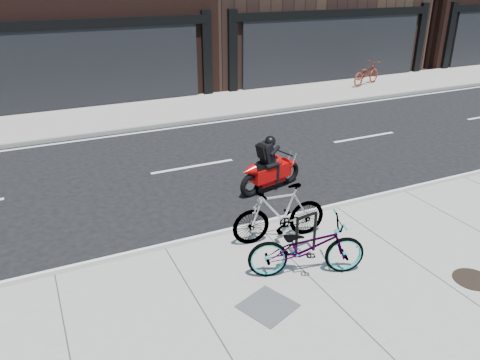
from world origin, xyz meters
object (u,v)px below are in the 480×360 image
bike_rack (306,231)px  motorcycle (273,167)px  utility_grate (268,306)px  manhole_cover (473,279)px  bicycle_rear (280,213)px  bicycle_front (307,247)px  bicycle_far (366,73)px

bike_rack → motorcycle: 3.21m
bike_rack → utility_grate: bearing=-142.1°
bike_rack → manhole_cover: bike_rack is taller
bicycle_rear → motorcycle: motorcycle is taller
bike_rack → bicycle_front: 0.64m
motorcycle → bicycle_front: bearing=-123.6°
motorcycle → bicycle_far: motorcycle is taller
bicycle_rear → motorcycle: 2.66m
bicycle_rear → utility_grate: bearing=-27.3°
bicycle_front → motorcycle: bearing=-1.3°
bicycle_far → utility_grate: (-11.84, -12.25, -0.52)m
bicycle_front → bicycle_far: size_ratio=1.01×
bicycle_rear → motorcycle: size_ratio=1.02×
bicycle_rear → manhole_cover: bicycle_rear is taller
motorcycle → utility_grate: bearing=-133.0°
utility_grate → manhole_cover: bearing=-14.0°
bicycle_rear → manhole_cover: (2.35, -2.61, -0.57)m
bike_rack → motorcycle: motorcycle is taller
manhole_cover → utility_grate: size_ratio=0.88×
bike_rack → bicycle_front: (-0.34, -0.54, 0.05)m
bike_rack → manhole_cover: (2.17, -1.93, -0.48)m
bike_rack → bicycle_far: size_ratio=0.41×
bike_rack → manhole_cover: size_ratio=1.25×
bike_rack → utility_grate: size_ratio=1.10×
bicycle_front → manhole_cover: 2.92m
bicycle_rear → manhole_cover: bearing=48.8°
bike_rack → bicycle_front: size_ratio=0.41×
utility_grate → bike_rack: bearing=37.9°
bicycle_front → bicycle_far: (10.82, 11.74, -0.01)m
bicycle_front → utility_grate: 1.26m
bicycle_far → manhole_cover: size_ratio=3.04×
motorcycle → bicycle_far: (9.49, 8.14, 0.08)m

